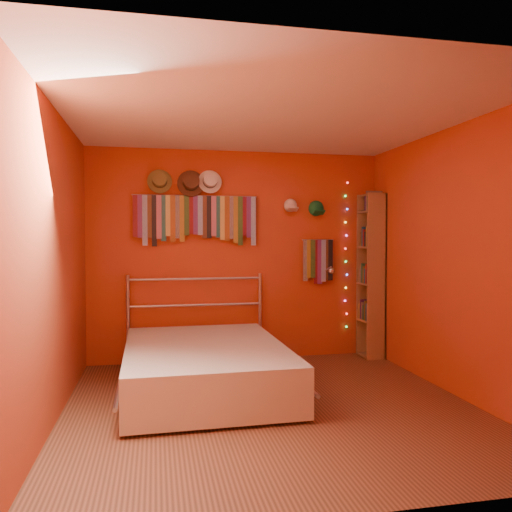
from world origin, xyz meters
TOP-DOWN VIEW (x-y plane):
  - ground at (0.00, 0.00)m, footprint 3.50×3.50m
  - back_wall at (0.00, 1.75)m, footprint 3.50×0.02m
  - right_wall at (1.75, 0.00)m, footprint 0.02×3.50m
  - left_wall at (-1.75, 0.00)m, footprint 0.02×3.50m
  - ceiling at (0.00, 0.00)m, footprint 3.50×3.50m
  - tie_rack at (-0.50, 1.68)m, footprint 1.45×0.03m
  - small_tie_rack at (0.99, 1.69)m, footprint 0.40×0.03m
  - fedora_olive at (-0.92, 1.65)m, footprint 0.28×0.15m
  - fedora_brown at (-0.56, 1.65)m, footprint 0.32×0.17m
  - fedora_white at (-0.34, 1.66)m, footprint 0.28×0.15m
  - cap_white at (0.64, 1.70)m, footprint 0.17×0.21m
  - cap_green at (0.97, 1.70)m, footprint 0.19×0.23m
  - fairy_lights at (1.37, 1.71)m, footprint 0.05×0.02m
  - reading_lamp at (1.08, 1.51)m, footprint 0.07×0.32m
  - bookshelf at (1.66, 1.53)m, footprint 0.25×0.34m
  - bed at (-0.51, 0.56)m, footprint 1.60×2.17m

SIDE VIEW (x-z plane):
  - ground at x=0.00m, z-range 0.00..0.00m
  - bed at x=-0.51m, z-range -0.28..0.76m
  - bookshelf at x=1.66m, z-range 0.02..2.02m
  - reading_lamp at x=1.08m, z-range 1.03..1.12m
  - small_tie_rack at x=0.99m, z-range 0.92..1.47m
  - fairy_lights at x=1.37m, z-range 0.34..2.16m
  - back_wall at x=0.00m, z-range 0.00..2.50m
  - right_wall at x=1.75m, z-range 0.00..2.50m
  - left_wall at x=-1.75m, z-range 0.00..2.50m
  - tie_rack at x=-0.50m, z-range 1.41..2.01m
  - cap_green at x=0.97m, z-range 1.73..1.92m
  - cap_white at x=0.64m, z-range 1.77..1.94m
  - fedora_brown at x=-0.56m, z-range 1.95..2.26m
  - fedora_olive at x=-0.92m, z-range 1.98..2.26m
  - fedora_white at x=-0.34m, z-range 1.99..2.27m
  - ceiling at x=0.00m, z-range 2.49..2.51m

